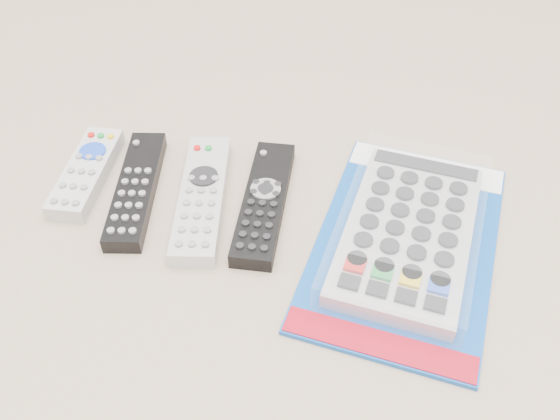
# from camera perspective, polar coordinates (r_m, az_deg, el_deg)

# --- Properties ---
(remote_small_grey) EXTENTS (0.05, 0.16, 0.02)m
(remote_small_grey) POSITION_cam_1_polar(r_m,az_deg,el_deg) (0.84, -17.28, 3.31)
(remote_small_grey) COLOR #ADADB0
(remote_small_grey) RESTS_ON ground
(remote_slim_black) EXTENTS (0.07, 0.20, 0.02)m
(remote_slim_black) POSITION_cam_1_polar(r_m,az_deg,el_deg) (0.80, -13.01, 1.91)
(remote_slim_black) COLOR black
(remote_slim_black) RESTS_ON ground
(remote_silver_dvd) EXTENTS (0.07, 0.22, 0.02)m
(remote_silver_dvd) POSITION_cam_1_polar(r_m,az_deg,el_deg) (0.77, -7.15, 1.15)
(remote_silver_dvd) COLOR #B7B7BB
(remote_silver_dvd) RESTS_ON ground
(remote_large_black) EXTENTS (0.05, 0.21, 0.02)m
(remote_large_black) POSITION_cam_1_polar(r_m,az_deg,el_deg) (0.76, -1.45, 0.76)
(remote_large_black) COLOR black
(remote_large_black) RESTS_ON ground
(jumbo_remote_packaged) EXTENTS (0.26, 0.36, 0.04)m
(jumbo_remote_packaged) POSITION_cam_1_polar(r_m,az_deg,el_deg) (0.73, 11.66, -1.90)
(jumbo_remote_packaged) COLOR #0E49A1
(jumbo_remote_packaged) RESTS_ON ground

